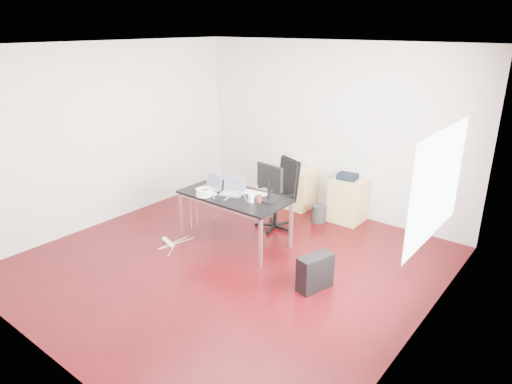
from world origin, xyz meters
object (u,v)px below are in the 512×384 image
Objects in this scene: desk at (234,199)px; office_chair at (281,191)px; filing_cabinet_left at (298,188)px; pc_tower at (315,272)px; filing_cabinet_right at (348,200)px.

office_chair reaches higher than desk.
filing_cabinet_left reaches higher than pc_tower.
filing_cabinet_right is (0.72, 0.89, -0.26)m from office_chair.
filing_cabinet_right is at bearing 61.56° from desk.
filing_cabinet_right is 1.56× the size of pc_tower.
pc_tower is (1.62, -2.09, -0.13)m from filing_cabinet_left.
office_chair is 1.87m from pc_tower.
filing_cabinet_left is at bearing 180.00° from filing_cabinet_right.
filing_cabinet_right is at bearing 123.59° from pc_tower.
desk is 2.29× the size of filing_cabinet_left.
desk is 1.48× the size of office_chair.
desk is 1.75m from filing_cabinet_left.
desk is at bearing -81.73° from office_chair.
desk is at bearing -118.44° from filing_cabinet_right.
filing_cabinet_left is (-0.24, 0.89, -0.26)m from office_chair.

